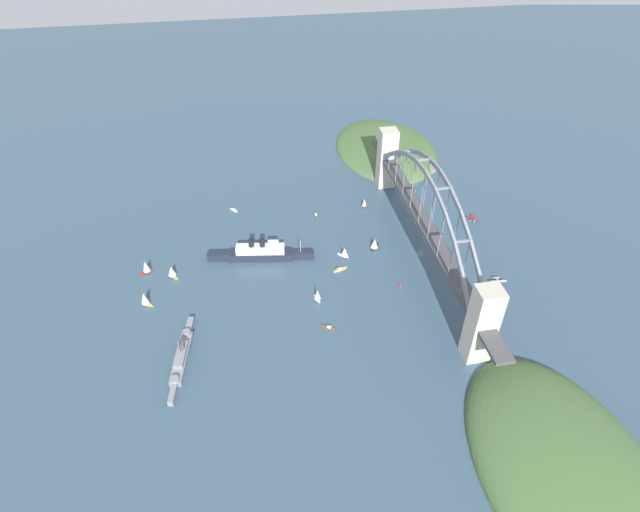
{
  "coord_description": "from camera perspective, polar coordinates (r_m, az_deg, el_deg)",
  "views": [
    {
      "loc": [
        -296.52,
        130.92,
        250.77
      ],
      "look_at": [
        0.0,
        78.79,
        8.0
      ],
      "focal_mm": 29.21,
      "sensor_mm": 36.0,
      "label": 1
    }
  ],
  "objects": [
    {
      "name": "ground_plane",
      "position": [
        409.82,
        10.92,
        0.33
      ],
      "size": [
        1400.0,
        1400.0,
        0.0
      ],
      "primitive_type": "plane",
      "color": "#385166"
    },
    {
      "name": "harbor_arch_bridge",
      "position": [
        392.19,
        11.44,
        3.75
      ],
      "size": [
        268.14,
        15.14,
        73.51
      ],
      "color": "beige",
      "rests_on": "ground"
    },
    {
      "name": "headland_west_shore",
      "position": [
        311.33,
        25.74,
        -20.85
      ],
      "size": [
        147.12,
        90.47,
        30.32
      ],
      "color": "#476638",
      "rests_on": "ground"
    },
    {
      "name": "headland_east_shore",
      "position": [
        549.94,
        7.38,
        11.42
      ],
      "size": [
        141.49,
        100.09,
        18.47
      ],
      "color": "#476638",
      "rests_on": "ground"
    },
    {
      "name": "ocean_liner",
      "position": [
        395.97,
        -6.57,
        0.33
      ],
      "size": [
        17.22,
        80.58,
        18.51
      ],
      "color": "#1E2333",
      "rests_on": "ground"
    },
    {
      "name": "naval_cruiser",
      "position": [
        335.44,
        -14.92,
        -10.56
      ],
      "size": [
        66.68,
        14.13,
        16.61
      ],
      "color": "gray",
      "rests_on": "ground"
    },
    {
      "name": "seaplane_taxiing_near_bridge",
      "position": [
        394.58,
        18.91,
        -2.7
      ],
      "size": [
        8.19,
        11.73,
        5.12
      ],
      "color": "#B7B7B2",
      "rests_on": "ground"
    },
    {
      "name": "seaplane_second_in_formation",
      "position": [
        455.06,
        16.4,
        3.98
      ],
      "size": [
        8.4,
        9.23,
        4.83
      ],
      "color": "#B7B7B2",
      "rests_on": "ground"
    },
    {
      "name": "small_boat_0",
      "position": [
        343.58,
        0.93,
        -7.84
      ],
      "size": [
        6.1,
        8.71,
        1.87
      ],
      "color": "brown",
      "rests_on": "ground"
    },
    {
      "name": "small_boat_1",
      "position": [
        454.17,
        4.87,
        5.81
      ],
      "size": [
        6.89,
        5.19,
        8.47
      ],
      "color": "#B2231E",
      "rests_on": "ground"
    },
    {
      "name": "small_boat_2",
      "position": [
        386.22,
        2.2,
        -1.48
      ],
      "size": [
        5.36,
        11.15,
        2.31
      ],
      "color": "gold",
      "rests_on": "ground"
    },
    {
      "name": "small_boat_3",
      "position": [
        359.51,
        -0.28,
        -4.27
      ],
      "size": [
        8.53,
        5.9,
        10.42
      ],
      "color": "silver",
      "rests_on": "ground"
    },
    {
      "name": "small_boat_4",
      "position": [
        455.26,
        -9.41,
        5.0
      ],
      "size": [
        6.85,
        6.12,
        2.34
      ],
      "color": "silver",
      "rests_on": "ground"
    },
    {
      "name": "small_boat_5",
      "position": [
        442.26,
        -0.45,
        4.47
      ],
      "size": [
        9.33,
        2.82,
        2.32
      ],
      "color": "#2D6B3D",
      "rests_on": "ground"
    },
    {
      "name": "small_boat_6",
      "position": [
        396.71,
        2.69,
        0.44
      ],
      "size": [
        7.94,
        8.42,
        9.32
      ],
      "color": "silver",
      "rests_on": "ground"
    },
    {
      "name": "small_boat_7",
      "position": [
        406.32,
        5.99,
        1.34
      ],
      "size": [
        9.31,
        8.86,
        9.84
      ],
      "color": "black",
      "rests_on": "ground"
    },
    {
      "name": "small_boat_8",
      "position": [
        402.35,
        -18.54,
        -1.12
      ],
      "size": [
        7.46,
        9.39,
        11.32
      ],
      "color": "#B2231E",
      "rests_on": "ground"
    },
    {
      "name": "small_boat_9",
      "position": [
        375.81,
        -18.67,
        -4.42
      ],
      "size": [
        8.03,
        9.25,
        11.72
      ],
      "color": "gold",
      "rests_on": "ground"
    },
    {
      "name": "small_boat_10",
      "position": [
        393.71,
        -15.94,
        -1.59
      ],
      "size": [
        9.91,
        8.39,
        10.15
      ],
      "color": "gold",
      "rests_on": "ground"
    },
    {
      "name": "channel_marker_buoy",
      "position": [
        375.98,
        8.76,
        -3.29
      ],
      "size": [
        2.2,
        2.2,
        2.75
      ],
      "color": "red",
      "rests_on": "ground"
    }
  ]
}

